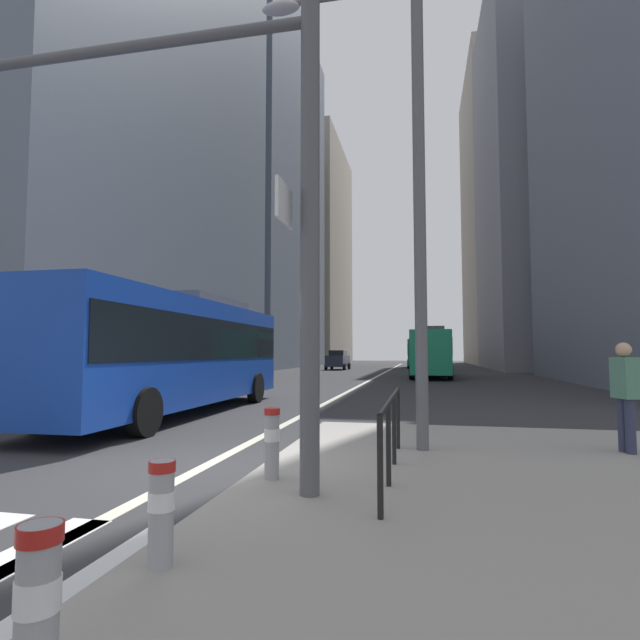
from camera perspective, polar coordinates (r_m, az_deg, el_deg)
The scene contains 20 objects.
ground_plane at distance 27.16m, azimuth 5.05°, elevation -7.40°, with size 160.00×160.00×0.00m, color #303033.
lane_centre_line at distance 37.10m, azimuth 6.88°, elevation -6.41°, with size 0.20×80.00×0.01m, color beige.
office_tower_left_near at distance 37.87m, azimuth -22.83°, elevation 25.42°, with size 11.97×25.86×40.04m, color slate.
office_tower_left_mid at distance 63.21m, azimuth -6.74°, elevation 14.64°, with size 10.58×25.89×43.39m, color slate.
office_tower_left_far at distance 91.04m, azimuth -0.62°, elevation 7.64°, with size 10.37×24.90×39.59m, color gray.
office_tower_right_mid at distance 58.72m, azimuth 25.62°, elevation 14.54°, with size 13.94×19.67×39.65m, color gray.
office_tower_right_far at distance 82.31m, azimuth 21.46°, elevation 11.18°, with size 13.41×23.44×45.27m, color gray.
city_bus_blue_oncoming at distance 14.28m, azimuth -16.50°, elevation -3.12°, with size 2.78×10.92×3.40m.
sedan_white_oncoming at distance 17.54m, azimuth -26.20°, elevation -5.75°, with size 2.04×4.30×1.94m.
city_bus_red_receding at distance 35.45m, azimuth 12.72°, elevation -3.51°, with size 2.80×11.29×3.40m.
city_bus_red_distant at distance 56.57m, azimuth 11.58°, elevation -3.61°, with size 2.70×11.03×3.40m.
car_oncoming_mid at distance 49.54m, azimuth 2.09°, elevation -4.64°, with size 2.08×4.38×1.94m.
car_receding_near at distance 66.19m, azimuth 11.38°, elevation -4.36°, with size 2.10×4.14×1.94m.
traffic_signal_gantry at distance 6.90m, azimuth -22.27°, elevation 17.38°, with size 7.15×0.65×6.00m.
street_lamp_post at distance 8.87m, azimuth 11.38°, elevation 20.08°, with size 5.50×0.32×8.00m.
bollard_front at distance 2.77m, azimuth -30.00°, elevation -26.85°, with size 0.20×0.20×0.79m.
bollard_left at distance 4.00m, azimuth -17.96°, elevation -19.96°, with size 0.20×0.20×0.76m.
bollard_right at distance 6.27m, azimuth -5.60°, elevation -13.64°, with size 0.20×0.20×0.86m.
pedestrian_railing at distance 6.49m, azimuth 8.29°, elevation -11.29°, with size 0.06×3.50×0.98m.
pedestrian_waiting at distance 9.09m, azimuth 31.94°, elevation -7.02°, with size 0.34×0.43×1.71m.
Camera 1 is at (3.20, -6.92, 1.70)m, focal length 27.53 mm.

